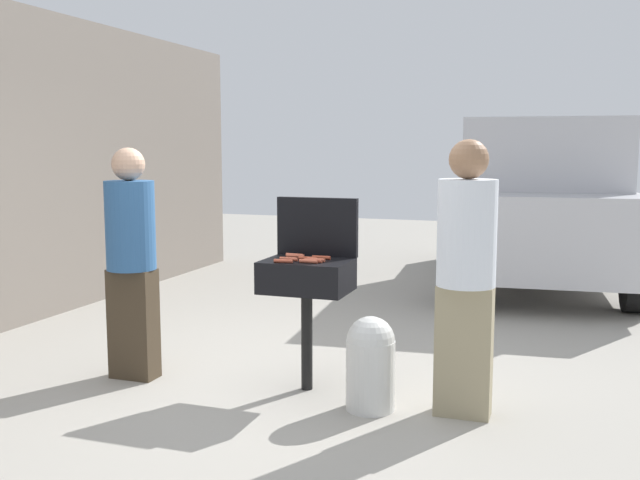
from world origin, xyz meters
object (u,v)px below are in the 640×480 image
hot_dog_8 (283,261)px  parked_minivan (539,202)px  hot_dog_5 (294,255)px  propane_tank (371,361)px  bbq_grill (307,281)px  hot_dog_6 (308,258)px  hot_dog_2 (316,260)px  person_left (131,255)px  hot_dog_7 (313,261)px  hot_dog_1 (309,261)px  person_right (466,268)px  hot_dog_0 (289,259)px  hot_dog_3 (321,257)px  hot_dog_4 (295,256)px

hot_dog_8 → parked_minivan: (1.45, 4.91, 0.09)m
hot_dog_5 → propane_tank: hot_dog_5 is taller
bbq_grill → hot_dog_6: bearing=20.7°
hot_dog_2 → person_left: size_ratio=0.08×
hot_dog_2 → hot_dog_7: 0.04m
hot_dog_5 → person_left: bearing=-166.2°
bbq_grill → parked_minivan: bearing=74.2°
hot_dog_1 → parked_minivan: bearing=75.2°
hot_dog_1 → propane_tank: hot_dog_1 is taller
person_left → parked_minivan: 5.59m
propane_tank → person_right: bearing=9.6°
hot_dog_0 → person_left: bearing=-174.9°
bbq_grill → hot_dog_2: (0.08, -0.04, 0.16)m
hot_dog_3 → hot_dog_6: same height
hot_dog_1 → person_left: person_left is taller
hot_dog_4 → person_right: bearing=-9.8°
hot_dog_6 → parked_minivan: size_ratio=0.03×
hot_dog_1 → hot_dog_3: same height
parked_minivan → hot_dog_6: bearing=69.2°
hot_dog_0 → hot_dog_2: bearing=8.2°
person_left → propane_tank: bearing=8.2°
person_left → bbq_grill: bearing=17.7°
hot_dog_0 → hot_dog_2: size_ratio=1.00×
bbq_grill → hot_dog_7: 0.19m
person_left → hot_dog_8: bearing=10.7°
hot_dog_6 → hot_dog_8: size_ratio=1.00×
hot_dog_5 → hot_dog_8: 0.28m
hot_dog_8 → person_right: size_ratio=0.07×
hot_dog_2 → parked_minivan: bearing=75.2°
hot_dog_6 → parked_minivan: bearing=74.3°
hot_dog_4 → parked_minivan: bearing=72.7°
propane_tank → person_right: 0.86m
hot_dog_6 → hot_dog_8: 0.20m
bbq_grill → hot_dog_5: 0.24m
hot_dog_7 → hot_dog_8: (-0.19, -0.08, 0.00)m
hot_dog_6 → hot_dog_2: bearing=-28.8°
bbq_grill → hot_dog_7: size_ratio=7.10×
propane_tank → parked_minivan: 5.10m
hot_dog_0 → hot_dog_7: (0.18, -0.02, 0.00)m
parked_minivan → person_left: bearing=56.7°
propane_tank → hot_dog_5: bearing=152.1°
bbq_grill → person_left: size_ratio=0.54×
bbq_grill → person_left: bearing=-172.4°
person_left → hot_dog_2: bearing=15.7°
hot_dog_5 → hot_dog_7: (0.21, -0.20, 0.00)m
hot_dog_8 → hot_dog_1: bearing=15.3°
hot_dog_6 → person_left: person_left is taller
hot_dog_6 → hot_dog_8: (-0.12, -0.16, 0.00)m
bbq_grill → hot_dog_5: hot_dog_5 is taller
hot_dog_3 → propane_tank: (0.44, -0.31, -0.61)m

